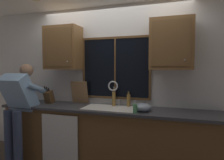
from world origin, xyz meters
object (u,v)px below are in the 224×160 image
at_px(soap_dispenser, 135,108).
at_px(cutting_board, 80,92).
at_px(mixing_bowl, 143,107).
at_px(person_standing, 19,103).
at_px(bottle_tall_clear, 129,100).
at_px(bottle_green_glass, 114,98).
at_px(knife_block, 49,97).

bearing_deg(soap_dispenser, cutting_board, 157.87).
bearing_deg(soap_dispenser, mixing_bowl, 60.25).
bearing_deg(soap_dispenser, person_standing, -176.36).
bearing_deg(person_standing, bottle_tall_clear, 17.87).
xyz_separation_m(mixing_bowl, bottle_tall_clear, (-0.27, 0.27, 0.05)).
relative_size(mixing_bowl, bottle_green_glass, 0.81).
bearing_deg(bottle_tall_clear, mixing_bowl, -46.02).
distance_m(cutting_board, soap_dispenser, 1.14).
xyz_separation_m(mixing_bowl, soap_dispenser, (-0.08, -0.14, 0.01)).
bearing_deg(bottle_tall_clear, soap_dispenser, -66.07).
height_order(mixing_bowl, bottle_green_glass, bottle_green_glass).
relative_size(person_standing, soap_dispenser, 9.19).
height_order(knife_block, soap_dispenser, knife_block).
height_order(cutting_board, soap_dispenser, cutting_board).
relative_size(knife_block, mixing_bowl, 1.35).
bearing_deg(mixing_bowl, soap_dispenser, -119.75).
xyz_separation_m(soap_dispenser, bottle_green_glass, (-0.42, 0.38, 0.06)).
relative_size(person_standing, cutting_board, 4.14).
relative_size(cutting_board, mixing_bowl, 1.62).
distance_m(soap_dispenser, bottle_tall_clear, 0.46).
distance_m(bottle_green_glass, bottle_tall_clear, 0.24).
distance_m(mixing_bowl, bottle_green_glass, 0.56).
height_order(knife_block, cutting_board, cutting_board).
distance_m(person_standing, cutting_board, 0.97).
xyz_separation_m(person_standing, knife_block, (0.29, 0.38, 0.06)).
bearing_deg(bottle_tall_clear, knife_block, -173.69).
height_order(knife_block, bottle_tall_clear, knife_block).
relative_size(person_standing, bottle_green_glass, 5.39).
bearing_deg(soap_dispenser, bottle_green_glass, 137.73).
bearing_deg(person_standing, knife_block, 53.01).
xyz_separation_m(person_standing, mixing_bowl, (1.92, 0.26, 0.00)).
height_order(person_standing, cutting_board, person_standing).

